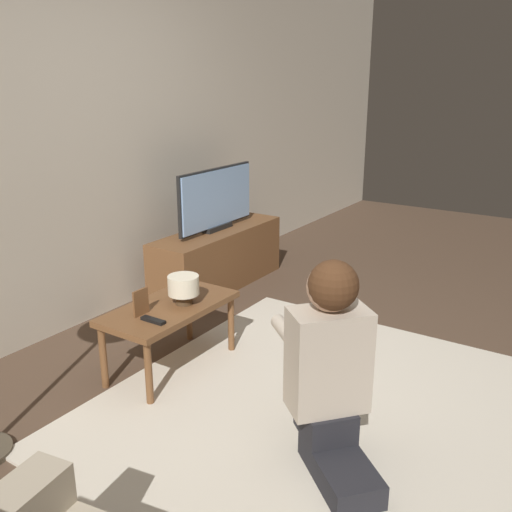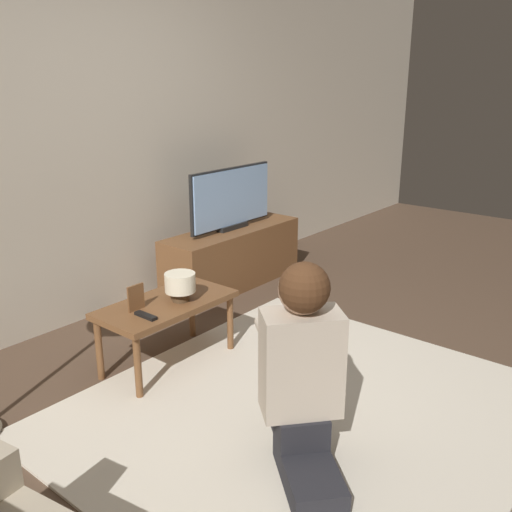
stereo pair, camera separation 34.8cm
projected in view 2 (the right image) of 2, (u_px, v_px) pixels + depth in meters
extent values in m
plane|color=brown|center=(304.00, 413.00, 2.96)|extent=(10.00, 10.00, 0.00)
cube|color=beige|center=(66.00, 134.00, 3.73)|extent=(10.00, 0.06, 2.60)
cube|color=beige|center=(304.00, 411.00, 2.95)|extent=(2.30, 2.09, 0.02)
cube|color=brown|center=(233.00, 257.00, 4.69)|extent=(1.30, 0.39, 0.48)
cube|color=black|center=(232.00, 226.00, 4.61)|extent=(0.30, 0.08, 0.04)
cube|color=black|center=(231.00, 197.00, 4.54)|extent=(0.89, 0.03, 0.47)
cube|color=#8CB2E0|center=(232.00, 197.00, 4.54)|extent=(0.86, 0.04, 0.44)
cube|color=brown|center=(166.00, 304.00, 3.34)|extent=(0.82, 0.42, 0.04)
cylinder|color=brown|center=(138.00, 368.00, 3.03)|extent=(0.04, 0.04, 0.37)
cylinder|color=brown|center=(230.00, 324.00, 3.57)|extent=(0.04, 0.04, 0.37)
cylinder|color=brown|center=(99.00, 349.00, 3.23)|extent=(0.04, 0.04, 0.37)
cylinder|color=brown|center=(192.00, 310.00, 3.77)|extent=(0.04, 0.04, 0.37)
cube|color=#232328|center=(309.00, 473.00, 2.40)|extent=(0.46, 0.48, 0.11)
cube|color=#232328|center=(300.00, 424.00, 2.53)|extent=(0.32, 0.33, 0.14)
cube|color=#C1B29E|center=(301.00, 363.00, 2.43)|extent=(0.39, 0.37, 0.46)
sphere|color=tan|center=(303.00, 289.00, 2.33)|extent=(0.21, 0.21, 0.21)
sphere|color=#4C2D19|center=(304.00, 288.00, 2.31)|extent=(0.21, 0.21, 0.21)
cube|color=black|center=(283.00, 322.00, 2.77)|extent=(0.12, 0.12, 0.04)
cylinder|color=#C1B29E|center=(310.00, 331.00, 2.68)|extent=(0.25, 0.27, 0.07)
cylinder|color=#C1B29E|center=(267.00, 335.00, 2.65)|extent=(0.25, 0.27, 0.07)
cube|color=brown|center=(136.00, 298.00, 3.19)|extent=(0.11, 0.01, 0.15)
cylinder|color=#4C3823|center=(181.00, 296.00, 3.34)|extent=(0.10, 0.10, 0.06)
cylinder|color=#EFE5C6|center=(180.00, 282.00, 3.31)|extent=(0.18, 0.18, 0.11)
cube|color=black|center=(146.00, 316.00, 3.11)|extent=(0.04, 0.15, 0.02)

